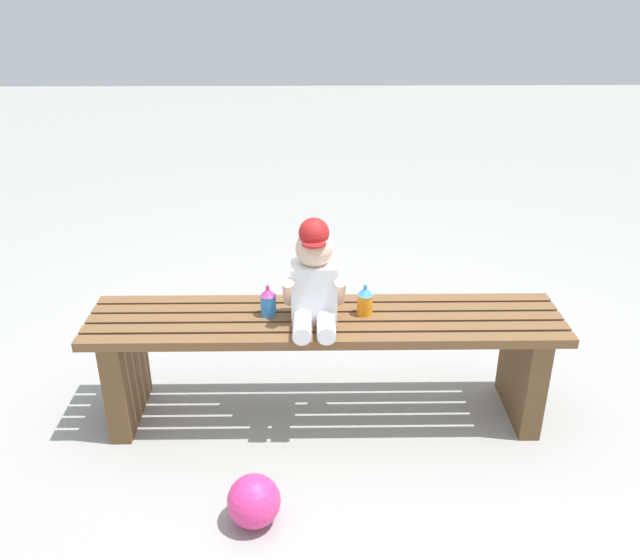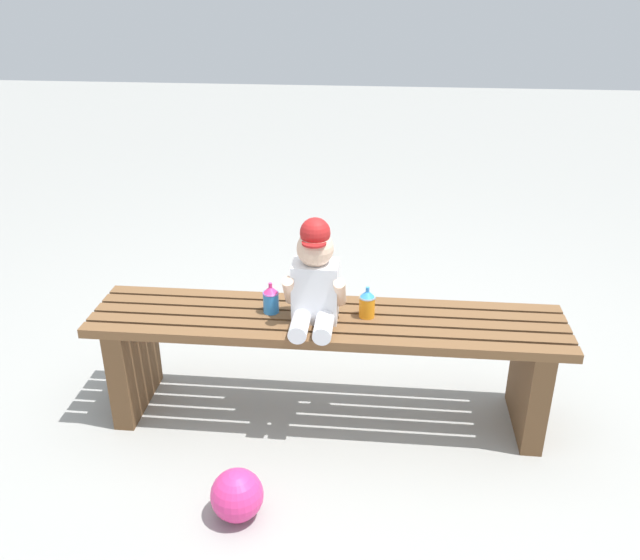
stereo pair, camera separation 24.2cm
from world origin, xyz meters
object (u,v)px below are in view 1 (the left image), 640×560
sippy_cup_left (268,301)px  toy_ball (254,501)px  sippy_cup_right (365,300)px  park_bench (325,348)px  child_figure (314,279)px

sippy_cup_left → toy_ball: bearing=-92.5°
sippy_cup_right → toy_ball: sippy_cup_right is taller
sippy_cup_left → toy_ball: sippy_cup_left is taller
sippy_cup_left → toy_ball: 0.74m
park_bench → toy_ball: bearing=-112.7°
sippy_cup_left → sippy_cup_right: (0.37, 0.00, 0.00)m
park_bench → sippy_cup_left: (-0.22, 0.02, 0.20)m
child_figure → sippy_cup_left: bearing=163.9°
park_bench → sippy_cup_right: size_ratio=14.67×
park_bench → child_figure: size_ratio=4.49×
park_bench → toy_ball: size_ratio=10.27×
park_bench → sippy_cup_right: 0.25m
sippy_cup_right → toy_ball: size_ratio=0.70×
park_bench → sippy_cup_left: 0.30m
toy_ball → park_bench: bearing=67.3°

